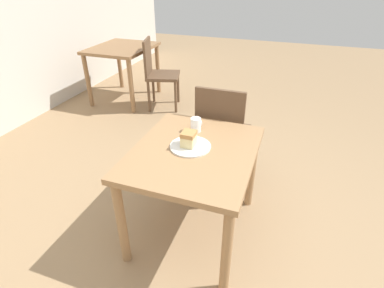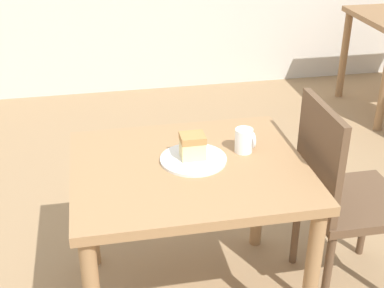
% 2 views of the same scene
% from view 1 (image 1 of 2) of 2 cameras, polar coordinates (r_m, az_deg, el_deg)
% --- Properties ---
extents(ground_plane, '(14.00, 14.00, 0.00)m').
position_cam_1_polar(ground_plane, '(2.25, 9.32, -19.96)').
color(ground_plane, '#997A56').
extents(dining_table_near, '(0.93, 0.78, 0.71)m').
position_cam_1_polar(dining_table_near, '(1.99, 0.39, -3.75)').
color(dining_table_near, '#9E754C').
rests_on(dining_table_near, ground_plane).
extents(dining_table_far, '(0.92, 0.77, 0.76)m').
position_cam_1_polar(dining_table_far, '(4.48, -13.10, 16.09)').
color(dining_table_far, olive).
rests_on(dining_table_far, ground_plane).
extents(chair_near_window, '(0.42, 0.42, 0.93)m').
position_cam_1_polar(chair_near_window, '(2.58, 5.71, 2.43)').
color(chair_near_window, brown).
rests_on(chair_near_window, ground_plane).
extents(chair_far_corner, '(0.52, 0.52, 0.93)m').
position_cam_1_polar(chair_far_corner, '(4.15, -6.55, 13.56)').
color(chair_far_corner, brown).
rests_on(chair_far_corner, ground_plane).
extents(plate, '(0.27, 0.27, 0.01)m').
position_cam_1_polar(plate, '(1.96, -0.32, -0.44)').
color(plate, white).
rests_on(plate, dining_table_near).
extents(cake_slice, '(0.10, 0.09, 0.10)m').
position_cam_1_polar(cake_slice, '(1.93, -0.63, 1.01)').
color(cake_slice, beige).
rests_on(cake_slice, plate).
extents(coffee_mug, '(0.08, 0.07, 0.10)m').
position_cam_1_polar(coffee_mug, '(2.13, 0.76, 3.71)').
color(coffee_mug, white).
rests_on(coffee_mug, dining_table_near).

